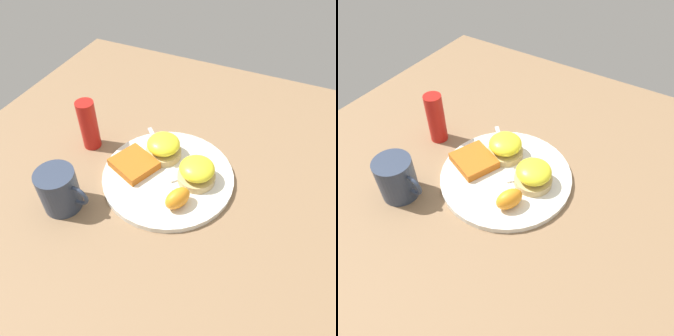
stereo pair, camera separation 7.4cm
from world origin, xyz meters
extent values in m
plane|color=#846647|center=(0.00, 0.00, 0.00)|extent=(1.10, 1.10, 0.00)
cylinder|color=silver|center=(0.00, 0.00, 0.01)|extent=(0.30, 0.30, 0.01)
cylinder|color=tan|center=(0.07, 0.01, 0.02)|extent=(0.09, 0.09, 0.02)
ellipsoid|color=yellow|center=(0.07, 0.01, 0.05)|extent=(0.08, 0.08, 0.04)
cylinder|color=tan|center=(-0.04, 0.05, 0.02)|extent=(0.09, 0.09, 0.02)
ellipsoid|color=yellow|center=(-0.04, 0.05, 0.05)|extent=(0.08, 0.08, 0.04)
cube|color=#B75E1A|center=(-0.08, -0.01, 0.02)|extent=(0.12, 0.11, 0.02)
ellipsoid|color=orange|center=(0.05, -0.07, 0.04)|extent=(0.06, 0.07, 0.04)
cube|color=silver|center=(-0.07, 0.09, 0.02)|extent=(0.08, 0.08, 0.00)
cube|color=silver|center=(0.01, 0.00, 0.02)|extent=(0.05, 0.05, 0.00)
cylinder|color=#2D384C|center=(-0.17, -0.16, 0.05)|extent=(0.08, 0.08, 0.10)
torus|color=#2D384C|center=(-0.13, -0.16, 0.05)|extent=(0.05, 0.01, 0.05)
cylinder|color=#B21914|center=(-0.22, 0.03, 0.06)|extent=(0.04, 0.04, 0.13)
camera|label=1|loc=(0.21, -0.46, 0.57)|focal=35.00mm
camera|label=2|loc=(0.27, -0.43, 0.57)|focal=35.00mm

